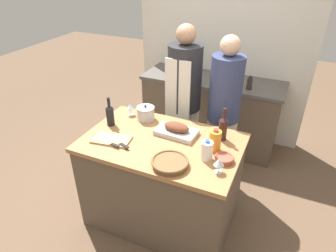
{
  "coord_description": "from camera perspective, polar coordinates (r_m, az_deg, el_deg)",
  "views": [
    {
      "loc": [
        0.94,
        -1.95,
        2.34
      ],
      "look_at": [
        0.0,
        0.13,
        0.98
      ],
      "focal_mm": 32.0,
      "sensor_mm": 36.0,
      "label": 1
    }
  ],
  "objects": [
    {
      "name": "wicker_basket",
      "position": [
        2.3,
        0.37,
        -7.0
      ],
      "size": [
        0.29,
        0.29,
        0.05
      ],
      "color": "brown",
      "rests_on": "kitchen_island"
    },
    {
      "name": "stock_pot",
      "position": [
        2.91,
        -4.26,
        2.45
      ],
      "size": [
        0.17,
        0.17,
        0.15
      ],
      "color": "#B7B7BC",
      "rests_on": "kitchen_island"
    },
    {
      "name": "wine_glass_right",
      "position": [
        2.23,
        9.68,
        -6.83
      ],
      "size": [
        0.08,
        0.08,
        0.13
      ],
      "color": "silver",
      "rests_on": "kitchen_island"
    },
    {
      "name": "wine_glass_left",
      "position": [
        2.98,
        -7.22,
        3.61
      ],
      "size": [
        0.08,
        0.08,
        0.12
      ],
      "color": "silver",
      "rests_on": "kitchen_island"
    },
    {
      "name": "person_cook_aproned",
      "position": [
        3.25,
        3.08,
        5.46
      ],
      "size": [
        0.36,
        0.37,
        1.73
      ],
      "rotation": [
        0.0,
        0.0,
        -0.07
      ],
      "color": "beige",
      "rests_on": "ground_plane"
    },
    {
      "name": "roasting_pan",
      "position": [
        2.67,
        1.61,
        -0.79
      ],
      "size": [
        0.38,
        0.23,
        0.11
      ],
      "color": "#BCBCC1",
      "rests_on": "kitchen_island"
    },
    {
      "name": "mixing_bowl",
      "position": [
        2.39,
        10.67,
        -6.1
      ],
      "size": [
        0.15,
        0.15,
        0.05
      ],
      "color": "#A84C38",
      "rests_on": "kitchen_island"
    },
    {
      "name": "ground_plane",
      "position": [
        3.19,
        -1.01,
        -16.56
      ],
      "size": [
        12.0,
        12.0,
        0.0
      ],
      "primitive_type": "plane",
      "color": "brown"
    },
    {
      "name": "juice_jug",
      "position": [
        2.47,
        8.95,
        -2.76
      ],
      "size": [
        0.1,
        0.1,
        0.2
      ],
      "color": "orange",
      "rests_on": "kitchen_island"
    },
    {
      "name": "condiment_bottle_short",
      "position": [
        3.62,
        15.28,
        7.87
      ],
      "size": [
        0.06,
        0.06,
        0.16
      ],
      "color": "#332D28",
      "rests_on": "back_counter"
    },
    {
      "name": "milk_jug",
      "position": [
        2.36,
        7.41,
        -4.67
      ],
      "size": [
        0.09,
        0.09,
        0.18
      ],
      "color": "white",
      "rests_on": "kitchen_island"
    },
    {
      "name": "condiment_bottle_tall",
      "position": [
        4.02,
        1.8,
        11.36
      ],
      "size": [
        0.07,
        0.07,
        0.18
      ],
      "color": "#234C28",
      "rests_on": "back_counter"
    },
    {
      "name": "wine_bottle_green",
      "position": [
        2.6,
        10.42,
        -0.27
      ],
      "size": [
        0.07,
        0.07,
        0.3
      ],
      "color": "#381E19",
      "rests_on": "kitchen_island"
    },
    {
      "name": "kitchen_island",
      "position": [
        2.87,
        -1.09,
        -10.4
      ],
      "size": [
        1.37,
        0.87,
        0.9
      ],
      "color": "brown",
      "rests_on": "ground_plane"
    },
    {
      "name": "back_counter",
      "position": [
        4.05,
        8.04,
        2.75
      ],
      "size": [
        1.78,
        0.6,
        0.93
      ],
      "color": "brown",
      "rests_on": "ground_plane"
    },
    {
      "name": "stand_mixer",
      "position": [
        3.87,
        2.85,
        11.24
      ],
      "size": [
        0.18,
        0.14,
        0.3
      ],
      "color": "#333842",
      "rests_on": "back_counter"
    },
    {
      "name": "knife_chef",
      "position": [
        2.57,
        -9.4,
        -3.1
      ],
      "size": [
        0.26,
        0.11,
        0.01
      ],
      "color": "#B7B7BC",
      "rests_on": "cutting_board"
    },
    {
      "name": "person_cook_guest",
      "position": [
        3.13,
        10.58,
        3.37
      ],
      "size": [
        0.32,
        0.32,
        1.68
      ],
      "rotation": [
        0.0,
        0.0,
        -0.39
      ],
      "color": "beige",
      "rests_on": "ground_plane"
    },
    {
      "name": "wine_bottle_dark",
      "position": [
        2.83,
        -10.99,
        2.17
      ],
      "size": [
        0.07,
        0.07,
        0.28
      ],
      "color": "black",
      "rests_on": "kitchen_island"
    },
    {
      "name": "cutting_board",
      "position": [
        2.65,
        -10.7,
        -2.52
      ],
      "size": [
        0.35,
        0.24,
        0.02
      ],
      "color": "tan",
      "rests_on": "kitchen_island"
    },
    {
      "name": "knife_paring",
      "position": [
        2.58,
        -11.05,
        -3.21
      ],
      "size": [
        0.21,
        0.06,
        0.01
      ],
      "color": "#B7B7BC",
      "rests_on": "cutting_board"
    },
    {
      "name": "back_wall",
      "position": [
        4.07,
        10.39,
        15.0
      ],
      "size": [
        2.28,
        0.1,
        2.55
      ],
      "color": "silver",
      "rests_on": "ground_plane"
    }
  ]
}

